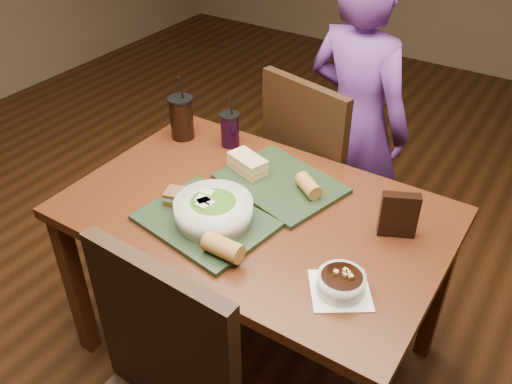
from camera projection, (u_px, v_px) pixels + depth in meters
ground at (256, 347)px, 2.32m from camera, size 6.00×6.00×0.00m
dining_table at (256, 228)px, 1.93m from camera, size 1.30×0.85×0.75m
chair_far at (312, 167)px, 2.44m from camera, size 0.53×0.53×1.01m
diner at (356, 124)px, 2.44m from camera, size 0.58×0.44×1.44m
tray_near at (206, 221)px, 1.81m from camera, size 0.46×0.38×0.02m
tray_far at (280, 183)px, 1.99m from camera, size 0.49×0.42×0.02m
salad_bowl at (213, 209)px, 1.77m from camera, size 0.26×0.26×0.09m
soup_bowl at (341, 283)px, 1.54m from camera, size 0.24×0.24×0.07m
sandwich_near at (180, 197)px, 1.86m from camera, size 0.12×0.10×0.05m
sandwich_far at (248, 164)px, 2.03m from camera, size 0.17×0.12×0.06m
baguette_near at (223, 247)px, 1.64m from camera, size 0.13×0.06×0.06m
baguette_far at (308, 186)px, 1.91m from camera, size 0.12×0.11×0.06m
cup_cola at (182, 117)px, 2.23m from camera, size 0.10×0.10×0.28m
cup_berry at (230, 129)px, 2.19m from camera, size 0.08×0.08×0.22m
chip_bag at (399, 215)px, 1.72m from camera, size 0.12×0.09×0.16m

